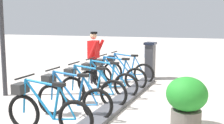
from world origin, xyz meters
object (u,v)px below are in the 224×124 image
object	(u,v)px
bike_docked_4	(70,97)
bike_docked_5	(45,110)
payment_kiosk	(150,60)
bike_docked_0	(126,70)
bike_docked_2	(104,81)
planter_bush	(186,100)
bike_docked_3	(89,88)
bike_docked_1	(116,75)
worker_near_rack	(94,55)

from	to	relation	value
bike_docked_4	bike_docked_5	xyz separation A→B (m)	(0.00, 0.89, 0.00)
payment_kiosk	bike_docked_0	bearing A→B (deg)	59.02
payment_kiosk	bike_docked_2	world-z (taller)	payment_kiosk
bike_docked_4	planter_bush	size ratio (longest dim) A/B	1.77
bike_docked_3	bike_docked_4	world-z (taller)	same
bike_docked_0	bike_docked_5	world-z (taller)	same
bike_docked_1	bike_docked_2	distance (m)	0.89
bike_docked_4	payment_kiosk	bearing A→B (deg)	-97.21
payment_kiosk	bike_docked_3	size ratio (longest dim) A/B	0.74
bike_docked_4	worker_near_rack	distance (m)	3.36
bike_docked_2	bike_docked_3	bearing A→B (deg)	90.00
bike_docked_1	bike_docked_5	xyz separation A→B (m)	(0.00, 3.57, 0.00)
payment_kiosk	bike_docked_2	size ratio (longest dim) A/B	0.74
worker_near_rack	planter_bush	size ratio (longest dim) A/B	1.71
bike_docked_1	bike_docked_3	distance (m)	1.79
payment_kiosk	bike_docked_0	xyz separation A→B (m)	(0.57, 0.95, -0.24)
bike_docked_4	bike_docked_5	world-z (taller)	same
bike_docked_1	bike_docked_4	distance (m)	2.68
bike_docked_5	worker_near_rack	bearing A→B (deg)	-76.89
payment_kiosk	bike_docked_0	world-z (taller)	payment_kiosk
bike_docked_2	bike_docked_4	bearing A→B (deg)	90.00
bike_docked_2	bike_docked_5	world-z (taller)	same
bike_docked_0	bike_docked_5	xyz separation A→B (m)	(0.00, 4.46, 0.00)
payment_kiosk	worker_near_rack	size ratio (longest dim) A/B	0.77
payment_kiosk	planter_bush	xyz separation A→B (m)	(-1.72, 4.25, -0.12)
payment_kiosk	bike_docked_3	distance (m)	3.68
bike_docked_4	worker_near_rack	bearing A→B (deg)	-73.40
payment_kiosk	bike_docked_1	world-z (taller)	payment_kiosk
bike_docked_3	bike_docked_5	bearing A→B (deg)	90.00
bike_docked_4	bike_docked_3	bearing A→B (deg)	-90.00
bike_docked_3	worker_near_rack	distance (m)	2.53
payment_kiosk	bike_docked_4	distance (m)	4.56
bike_docked_3	planter_bush	distance (m)	2.37
worker_near_rack	bike_docked_4	bearing A→B (deg)	106.60
payment_kiosk	bike_docked_5	size ratio (longest dim) A/B	0.74
bike_docked_1	bike_docked_3	size ratio (longest dim) A/B	1.00
payment_kiosk	bike_docked_0	size ratio (longest dim) A/B	0.74
bike_docked_0	bike_docked_4	world-z (taller)	same
worker_near_rack	bike_docked_0	bearing A→B (deg)	-157.88
bike_docked_2	worker_near_rack	world-z (taller)	worker_near_rack
payment_kiosk	bike_docked_4	bearing A→B (deg)	82.79
bike_docked_1	worker_near_rack	xyz separation A→B (m)	(0.95, -0.51, 0.48)
bike_docked_3	bike_docked_5	distance (m)	1.79
payment_kiosk	bike_docked_4	xyz separation A→B (m)	(0.57, 4.52, -0.24)
payment_kiosk	bike_docked_2	xyz separation A→B (m)	(0.57, 2.74, -0.24)
bike_docked_2	bike_docked_1	bearing A→B (deg)	-90.00
bike_docked_0	worker_near_rack	size ratio (longest dim) A/B	1.04
bike_docked_4	worker_near_rack	world-z (taller)	worker_near_rack
bike_docked_0	bike_docked_1	xyz separation A→B (m)	(0.00, 0.89, 0.00)
bike_docked_5	worker_near_rack	world-z (taller)	worker_near_rack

